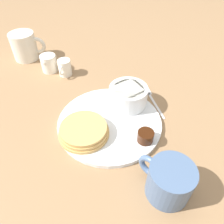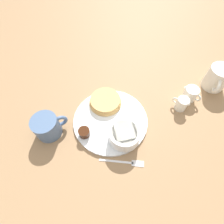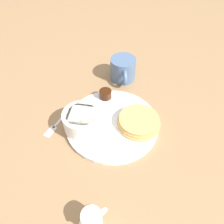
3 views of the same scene
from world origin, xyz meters
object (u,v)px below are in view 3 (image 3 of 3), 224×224
(creamer_pitcher_near, at_px, (92,220))
(fork, at_px, (58,123))
(coffee_mug, at_px, (123,69))
(bowl, at_px, (82,120))
(plate, at_px, (112,123))

(creamer_pitcher_near, distance_m, fork, 0.31)
(coffee_mug, distance_m, fork, 0.30)
(coffee_mug, bearing_deg, bowl, 93.43)
(plate, height_order, coffee_mug, coffee_mug)
(creamer_pitcher_near, relative_size, fork, 0.41)
(coffee_mug, height_order, creamer_pitcher_near, coffee_mug)
(coffee_mug, distance_m, creamer_pitcher_near, 0.51)
(fork, bearing_deg, plate, -150.46)
(bowl, relative_size, creamer_pitcher_near, 1.74)
(creamer_pitcher_near, bearing_deg, bowl, -49.20)
(plate, bearing_deg, coffee_mug, -68.84)
(plate, relative_size, bowl, 2.58)
(plate, height_order, bowl, bowl)
(coffee_mug, xyz_separation_m, fork, (0.07, 0.29, -0.04))
(plate, height_order, fork, plate)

